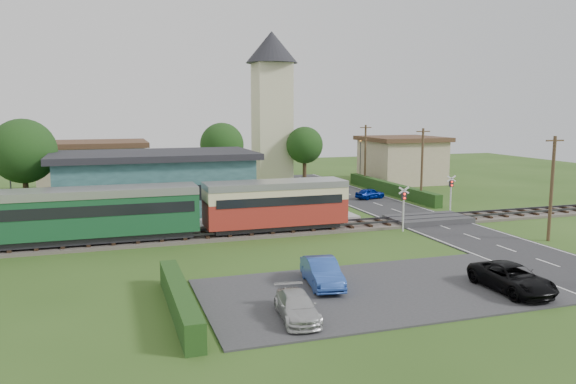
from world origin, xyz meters
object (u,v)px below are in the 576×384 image
object	(u,v)px
car_on_road	(370,193)
car_park_silver	(297,306)
station_building	(155,184)
car_park_blue	(322,272)
house_east	(402,159)
train	(14,217)
car_park_dark	(512,278)
crossing_signal_far	(451,189)
pedestrian_far	(44,219)
house_west	(93,168)
church_tower	(272,96)
crossing_signal_near	(404,202)
equipment_hut	(42,213)
pedestrian_near	(254,208)

from	to	relation	value
car_on_road	car_park_silver	xyz separation A→B (m)	(-17.20, -27.95, 0.04)
station_building	car_park_blue	world-z (taller)	station_building
house_east	car_park_blue	bearing A→B (deg)	-124.64
train	car_park_dark	bearing A→B (deg)	-34.18
car_on_road	crossing_signal_far	bearing A→B (deg)	-179.10
train	pedestrian_far	xyz separation A→B (m)	(1.36, 2.81, -0.77)
house_west	car_park_dark	distance (m)	43.76
crossing_signal_far	church_tower	bearing A→B (deg)	110.02
car_park_blue	car_park_silver	bearing A→B (deg)	-116.99
crossing_signal_near	pedestrian_far	world-z (taller)	crossing_signal_near
church_tower	pedestrian_far	size ratio (longest dim) A/B	9.21
crossing_signal_near	car_on_road	xyz separation A→B (m)	(4.33, 14.04, -1.57)
station_building	train	size ratio (longest dim) A/B	0.37
equipment_hut	car_park_blue	world-z (taller)	equipment_hut
train	crossing_signal_far	size ratio (longest dim) A/B	13.18
church_tower	crossing_signal_near	xyz separation A→B (m)	(1.40, -28.41, -8.08)
car_park_blue	crossing_signal_near	bearing A→B (deg)	52.20
station_building	car_park_dark	world-z (taller)	station_building
house_east	crossing_signal_near	world-z (taller)	house_east
house_east	car_park_silver	xyz separation A→B (m)	(-26.47, -38.31, -2.18)
car_park_silver	church_tower	bearing A→B (deg)	81.24
station_building	car_park_silver	bearing A→B (deg)	-82.06
church_tower	house_east	xyz separation A→B (m)	(15.00, -4.00, -7.43)
car_park_dark	car_on_road	bearing A→B (deg)	77.36
equipment_hut	train	distance (m)	3.46
equipment_hut	car_park_blue	size ratio (longest dim) A/B	0.62
pedestrian_far	train	bearing A→B (deg)	143.37
crossing_signal_far	pedestrian_far	world-z (taller)	crossing_signal_far
equipment_hut	car_park_silver	size ratio (longest dim) A/B	0.69
car_park_blue	pedestrian_near	world-z (taller)	pedestrian_near
church_tower	crossing_signal_near	size ratio (longest dim) A/B	5.37
car_park_dark	pedestrian_near	xyz separation A→B (m)	(-7.72, 19.27, 0.56)
crossing_signal_far	car_park_dark	xyz separation A→B (m)	(-9.10, -18.51, -1.42)
train	car_park_silver	xyz separation A→B (m)	(12.77, -16.31, -1.56)
train	house_east	xyz separation A→B (m)	(39.24, 22.00, 0.62)
pedestrian_near	pedestrian_far	distance (m)	14.66
car_park_silver	pedestrian_far	distance (m)	22.28
crossing_signal_far	car_park_blue	xyz separation A→B (m)	(-17.44, -14.89, -1.39)
train	house_east	size ratio (longest dim) A/B	4.91
car_park_silver	pedestrian_far	size ratio (longest dim) A/B	1.92
crossing_signal_far	car_park_silver	xyz separation A→B (m)	(-20.07, -18.71, -1.53)
house_west	crossing_signal_far	distance (m)	35.26
crossing_signal_far	equipment_hut	bearing A→B (deg)	178.54
car_park_silver	crossing_signal_far	bearing A→B (deg)	49.39
church_tower	car_park_blue	xyz separation A→B (m)	(-8.84, -38.50, -9.47)
car_park_silver	car_park_dark	distance (m)	10.97
pedestrian_far	car_park_dark	bearing A→B (deg)	-140.94
crossing_signal_far	house_west	bearing A→B (deg)	144.23
train	crossing_signal_near	distance (m)	25.75
house_west	car_park_blue	size ratio (longest dim) A/B	2.63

